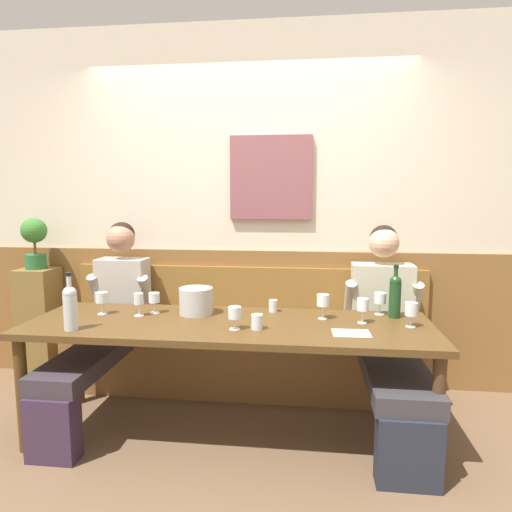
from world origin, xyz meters
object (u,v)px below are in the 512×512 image
Objects in this scene: wine_glass_left_end at (154,299)px; ice_bucket at (196,301)px; wine_bottle_amber_mid at (70,306)px; wine_bottle_clear_water at (395,295)px; water_tumbler_right at (273,306)px; potted_plant at (34,239)px; dining_table at (228,334)px; wine_glass_mid_left at (380,299)px; water_tumbler_left at (257,322)px; wine_glass_by_bottle at (102,298)px; wall_bench at (244,355)px; person_left_seat at (389,329)px; person_center_right_seat at (106,317)px; wine_glass_near_bucket at (411,310)px; wine_glass_right_end at (323,301)px; wine_glass_center_rear at (235,314)px; wine_glass_mid_right at (363,306)px; wine_glass_center_front at (139,300)px.

ice_bucket is at bearing 2.93° from wine_glass_left_end.
wine_bottle_clear_water is (1.90, 0.50, 0.01)m from wine_bottle_amber_mid.
water_tumbler_right is 2.02m from potted_plant.
dining_table is 1.08m from wine_bottle_clear_water.
wine_glass_mid_left is 1.64× the size of water_tumbler_left.
wine_glass_by_bottle is at bearing -172.37° from ice_bucket.
wall_bench is 2.15× the size of person_left_seat.
potted_plant reaches higher than person_center_right_seat.
wine_glass_near_bucket is (1.94, -0.06, -0.01)m from wine_glass_by_bottle.
potted_plant is at bearing 168.00° from water_tumbler_right.
wine_glass_right_end reaches higher than water_tumbler_right.
person_left_seat reaches higher than ice_bucket.
wine_glass_near_bucket is (2.03, -0.30, 0.19)m from person_center_right_seat.
wine_bottle_amber_mid is 0.36m from wine_glass_by_bottle.
wine_bottle_clear_water is 2.51× the size of wine_glass_center_rear.
person_center_right_seat is at bearing -160.51° from wall_bench.
wine_glass_mid_right is at bearing -143.66° from wine_bottle_clear_water.
wine_glass_near_bucket is at bearing -75.48° from person_left_seat.
wine_glass_right_end is 1.10m from wine_glass_left_end.
wine_glass_left_end is (-0.59, 0.30, 0.00)m from wine_glass_center_rear.
person_center_right_seat is 3.20× the size of potted_plant.
wall_bench is 1.06m from person_center_right_seat.
wine_glass_left_end is at bearing 47.60° from wine_glass_center_front.
person_center_right_seat is 1.23m from water_tumbler_left.
wine_glass_mid_left is at bearing 17.53° from dining_table.
wine_glass_center_front is at bearing -179.98° from wine_glass_mid_right.
wine_glass_left_end is (-1.33, 0.08, -0.01)m from wine_glass_mid_right.
dining_table is at bearing -178.43° from wine_glass_near_bucket.
potted_plant is (-1.88, 0.82, 0.38)m from water_tumbler_left.
water_tumbler_left is at bearing -32.44° from dining_table.
wine_glass_mid_right is at bearing 5.45° from dining_table.
wine_glass_right_end is at bearing 29.44° from wine_glass_center_rear.
wine_glass_by_bottle is (-0.85, -0.57, 0.56)m from wall_bench.
wine_glass_mid_right is 1.07× the size of wine_glass_mid_left.
wine_glass_left_end is 0.34× the size of potted_plant.
wine_glass_right_end is at bearing 3.34° from wine_glass_center_front.
wine_bottle_amber_mid is (0.07, -0.59, 0.23)m from person_center_right_seat.
person_center_right_seat is 1.96m from person_left_seat.
wine_bottle_amber_mid is 1.08m from water_tumbler_left.
person_center_right_seat is 8.83× the size of wine_glass_near_bucket.
wine_glass_mid_right reaches higher than wine_glass_mid_left.
wine_bottle_clear_water is at bearing 4.44° from wine_glass_by_bottle.
person_left_seat is 14.76× the size of water_tumbler_left.
water_tumbler_left is (0.19, -0.79, 0.49)m from wall_bench.
wine_glass_by_bottle is (-0.85, 0.09, 0.18)m from dining_table.
wine_bottle_amber_mid is (-0.87, -0.93, 0.59)m from wall_bench.
wine_glass_near_bucket reaches higher than water_tumbler_left.
wine_glass_left_end is at bearing 176.54° from wine_glass_mid_right.
wine_glass_right_end is 1.10× the size of wine_glass_mid_left.
water_tumbler_left is (0.44, -0.29, -0.04)m from ice_bucket.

